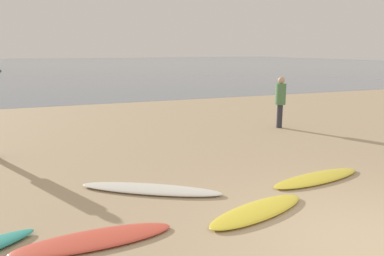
# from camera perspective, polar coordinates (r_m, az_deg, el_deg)

# --- Properties ---
(ground_plane) EXTENTS (120.00, 120.00, 0.20)m
(ground_plane) POSITION_cam_1_polar(r_m,az_deg,el_deg) (13.78, -5.42, 1.17)
(ground_plane) COLOR tan
(ground_plane) RESTS_ON ground
(ocean_water) EXTENTS (140.00, 100.00, 0.01)m
(ocean_water) POSITION_cam_1_polar(r_m,az_deg,el_deg) (67.53, -18.67, 9.26)
(ocean_water) COLOR slate
(ocean_water) RESTS_ON ground
(surfboard_1) EXTENTS (2.08, 0.60, 0.07)m
(surfboard_1) POSITION_cam_1_polar(r_m,az_deg,el_deg) (5.22, -14.76, -16.26)
(surfboard_1) COLOR #D84C38
(surfboard_1) RESTS_ON ground
(surfboard_2) EXTENTS (2.46, 1.81, 0.08)m
(surfboard_2) POSITION_cam_1_polar(r_m,az_deg,el_deg) (6.71, -6.39, -9.33)
(surfboard_2) COLOR silver
(surfboard_2) RESTS_ON ground
(surfboard_3) EXTENTS (2.02, 1.11, 0.08)m
(surfboard_3) POSITION_cam_1_polar(r_m,az_deg,el_deg) (5.93, 10.11, -12.43)
(surfboard_3) COLOR yellow
(surfboard_3) RESTS_ON ground
(surfboard_4) EXTENTS (2.23, 0.87, 0.07)m
(surfboard_4) POSITION_cam_1_polar(r_m,az_deg,el_deg) (7.63, 18.70, -7.30)
(surfboard_4) COLOR yellow
(surfboard_4) RESTS_ON ground
(person_0) EXTENTS (0.33, 0.33, 1.63)m
(person_0) POSITION_cam_1_polar(r_m,az_deg,el_deg) (12.13, 13.47, 4.51)
(person_0) COLOR #2D2D38
(person_0) RESTS_ON ground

